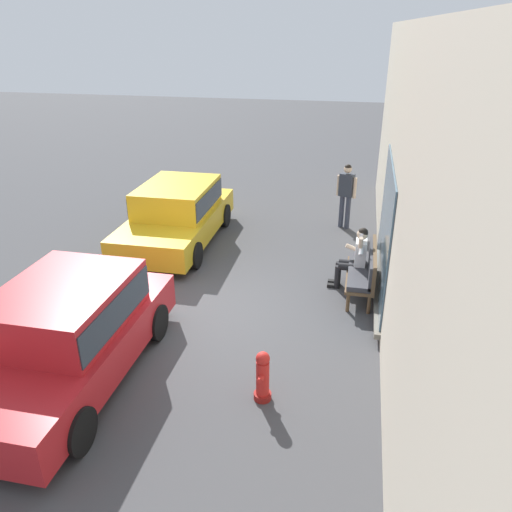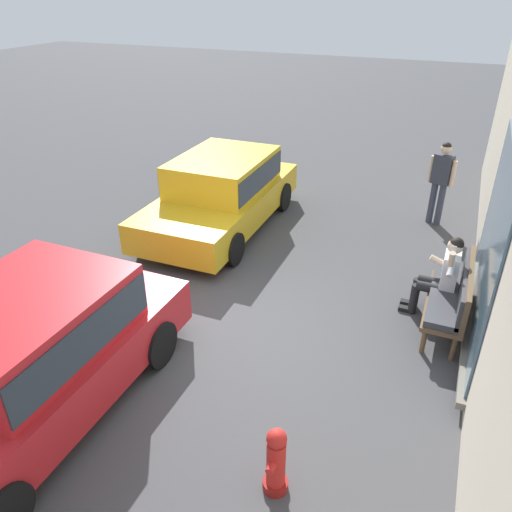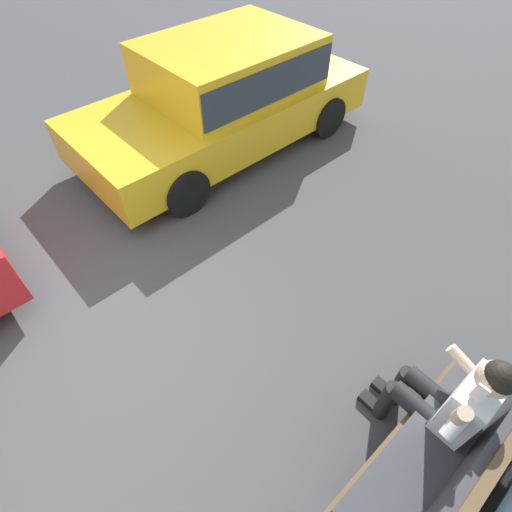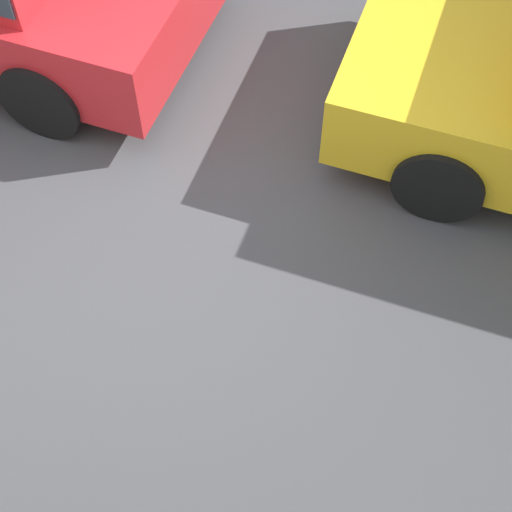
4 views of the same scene
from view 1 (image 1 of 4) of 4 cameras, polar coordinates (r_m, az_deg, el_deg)
ground_plane at (r=9.59m, az=-5.62°, el=-6.39°), size 60.00×60.00×0.00m
building_facade at (r=8.21m, az=17.05°, el=6.44°), size 18.00×0.51×5.04m
bench at (r=10.12m, az=12.41°, el=-1.47°), size 1.64×0.55×1.00m
person_on_phone at (r=10.30m, az=11.26°, el=-0.07°), size 0.73×0.74×1.33m
parked_car_near at (r=12.49m, az=-9.01°, el=5.05°), size 4.26×1.98×1.46m
parked_car_mid at (r=8.04m, az=-20.88°, el=-7.86°), size 4.19×2.00×1.53m
pedestrian_standing at (r=13.37m, az=10.27°, el=7.33°), size 0.32×0.52×1.73m
fire_hydrant at (r=7.33m, az=0.77°, el=-13.64°), size 0.38×0.26×0.81m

